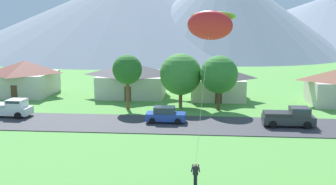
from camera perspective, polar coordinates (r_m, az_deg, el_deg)
name	(u,v)px	position (r m, az deg, el deg)	size (l,w,h in m)	color
road_strip	(165,124)	(41.49, -0.43, -4.63)	(160.00, 7.40, 0.08)	#38383D
mountain_east_ridge	(223,10)	(132.48, 8.02, 11.81)	(78.35, 78.35, 28.22)	gray
mountain_far_east_ridge	(134,12)	(150.23, -4.98, 11.59)	(127.47, 127.47, 27.60)	slate
mountain_west_ridge	(331,21)	(174.62, 22.56, 9.58)	(121.08, 121.08, 20.90)	gray
house_leftmost	(26,77)	(61.33, -19.96, 2.13)	(8.17, 8.50, 5.04)	beige
house_left_center	(218,82)	(55.07, 7.24, 1.54)	(7.86, 7.14, 4.56)	beige
house_rightmost	(132,79)	(56.40, -5.29, 1.94)	(10.04, 7.11, 4.85)	beige
tree_near_left	(219,75)	(47.72, 7.43, 2.61)	(4.58, 4.58, 6.69)	#4C3823
tree_left_of_center	(181,74)	(49.10, 1.85, 2.67)	(5.23, 5.23, 6.80)	brown
tree_center	(127,70)	(47.80, -5.94, 3.30)	(3.60, 3.60, 6.77)	brown
parked_car_blue_mid_west	(165,115)	(42.02, -0.38, -3.27)	(4.21, 2.10, 1.68)	#2847A8
pickup_truck_charcoal_west_side	(290,117)	(42.32, 17.29, -3.38)	(5.20, 2.32, 1.99)	#333338
pickup_truck_white_east_side	(9,108)	(47.96, -22.10, -2.08)	(5.29, 2.51, 1.99)	white
kite_flyer_with_kite	(210,27)	(26.44, 6.07, 9.49)	(3.59, 3.66, 11.59)	black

